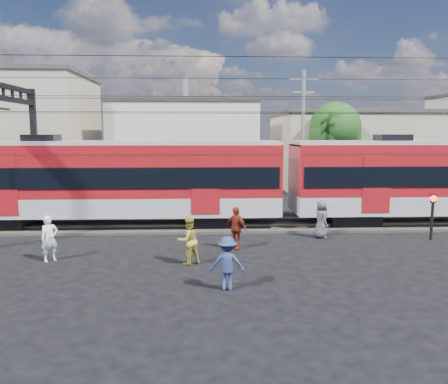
{
  "coord_description": "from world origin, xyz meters",
  "views": [
    {
      "loc": [
        -0.25,
        -12.98,
        4.57
      ],
      "look_at": [
        0.52,
        5.0,
        2.11
      ],
      "focal_mm": 35.0,
      "sensor_mm": 36.0,
      "label": 1
    }
  ],
  "objects_px": {
    "commuter_train": "(116,178)",
    "pedestrian_c": "(227,263)",
    "pedestrian_a": "(49,238)",
    "crossing_signal": "(433,208)"
  },
  "relations": [
    {
      "from": "commuter_train",
      "to": "pedestrian_c",
      "type": "xyz_separation_m",
      "value": [
        4.9,
        -8.73,
        -1.6
      ]
    },
    {
      "from": "pedestrian_a",
      "to": "crossing_signal",
      "type": "xyz_separation_m",
      "value": [
        15.24,
        2.46,
        0.54
      ]
    },
    {
      "from": "commuter_train",
      "to": "pedestrian_a",
      "type": "xyz_separation_m",
      "value": [
        -1.3,
        -5.55,
        -1.58
      ]
    },
    {
      "from": "pedestrian_a",
      "to": "crossing_signal",
      "type": "relative_size",
      "value": 0.84
    },
    {
      "from": "pedestrian_c",
      "to": "crossing_signal",
      "type": "bearing_deg",
      "value": -142.43
    },
    {
      "from": "pedestrian_a",
      "to": "pedestrian_c",
      "type": "xyz_separation_m",
      "value": [
        6.2,
        -3.17,
        -0.03
      ]
    },
    {
      "from": "commuter_train",
      "to": "crossing_signal",
      "type": "bearing_deg",
      "value": -12.51
    },
    {
      "from": "commuter_train",
      "to": "crossing_signal",
      "type": "distance_m",
      "value": 14.32
    },
    {
      "from": "commuter_train",
      "to": "crossing_signal",
      "type": "xyz_separation_m",
      "value": [
        13.94,
        -3.09,
        -1.04
      ]
    },
    {
      "from": "commuter_train",
      "to": "pedestrian_a",
      "type": "distance_m",
      "value": 5.92
    }
  ]
}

